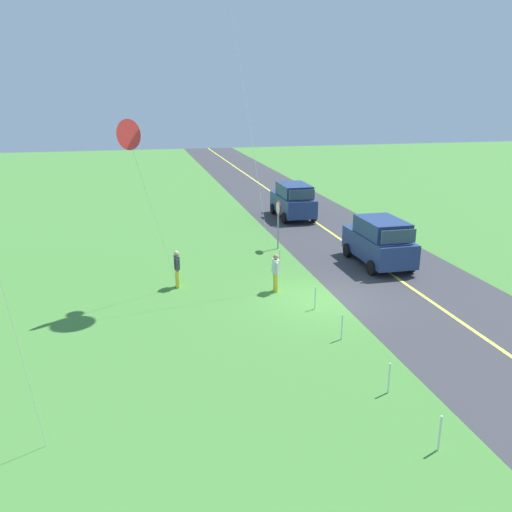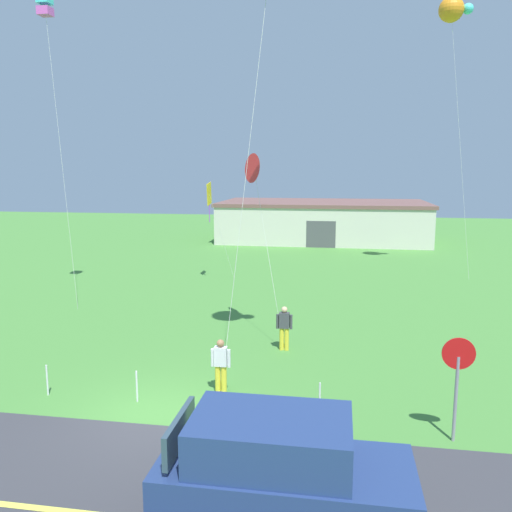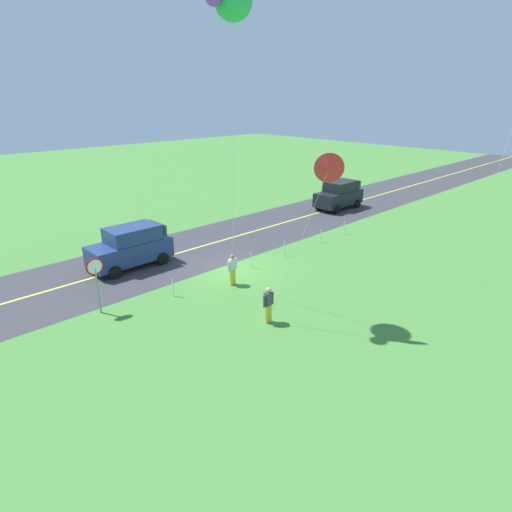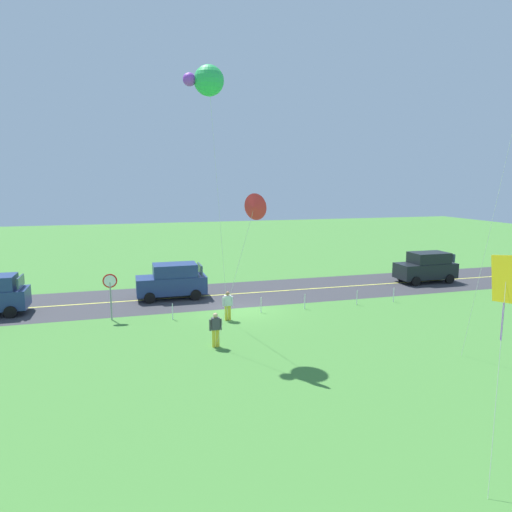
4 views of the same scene
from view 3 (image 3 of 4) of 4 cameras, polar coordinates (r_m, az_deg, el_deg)
The scene contains 15 objects.
ground_plane at distance 23.46m, azimuth -3.26°, elevation -1.74°, with size 120.00×120.00×0.10m, color #478438.
asphalt_road at distance 26.41m, azimuth -8.95°, elevation 0.79°, with size 120.00×7.00×0.00m, color #38383D.
road_centre_stripe at distance 26.41m, azimuth -8.95°, elevation 0.79°, with size 120.00×0.16×0.00m, color #E5E04C.
car_suv_foreground at distance 24.26m, azimuth -16.36°, elevation 1.24°, with size 4.40×2.12×2.24m.
car_parked_west_far at distance 36.25m, azimuth 11.03°, elevation 8.04°, with size 4.40×2.12×2.24m.
stop_sign at distance 19.24m, azimuth -20.59°, elevation -2.35°, with size 0.76×0.08×2.56m.
person_adult_near at distance 21.13m, azimuth -3.16°, elevation -1.68°, with size 0.58×0.22×1.60m.
person_adult_companion at distance 17.67m, azimuth 1.66°, elevation -6.37°, with size 0.58×0.22×1.60m.
kite_red_low at distance 17.72m, azimuth -3.25°, elevation 30.88°, with size 2.36×2.41×12.75m.
kite_blue_mid at distance 15.90m, azimuth 9.71°, elevation 11.37°, with size 1.82×2.16×6.98m.
fence_post_0 at distance 29.56m, azimuth 11.66°, elevation 3.70°, with size 0.05×0.05×0.90m, color silver.
fence_post_1 at distance 27.58m, azimuth 8.62°, elevation 2.66°, with size 0.05×0.05×0.90m, color silver.
fence_post_2 at distance 25.09m, azimuth 3.81°, elevation 1.00°, with size 0.05×0.05×0.90m, color silver.
fence_post_3 at distance 23.29m, azimuth -0.67°, elevation -0.55°, with size 0.05×0.05×0.90m, color silver.
fence_post_4 at distance 20.45m, azimuth -11.03°, elevation -4.12°, with size 0.05×0.05×0.90m, color silver.
Camera 3 is at (14.04, 16.51, 8.94)m, focal length 30.00 mm.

